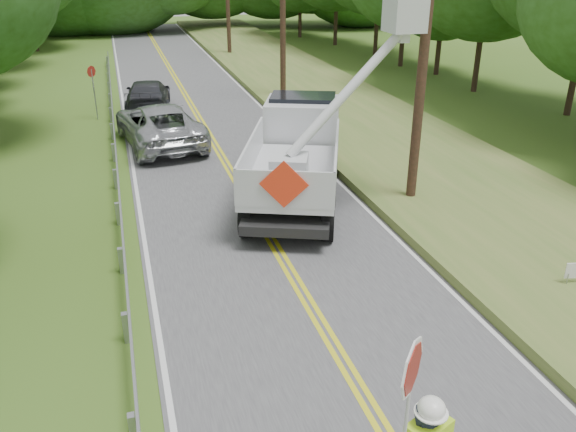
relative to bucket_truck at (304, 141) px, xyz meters
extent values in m
cube|color=#454548|center=(-2.13, 2.69, -1.67)|extent=(7.20, 96.00, 0.02)
cube|color=yellow|center=(-2.23, 2.69, -1.66)|extent=(0.12, 96.00, 0.00)
cube|color=yellow|center=(-2.03, 2.69, -1.66)|extent=(0.12, 96.00, 0.00)
cube|color=silver|center=(-5.58, 2.69, -1.66)|extent=(0.12, 96.00, 0.00)
cube|color=silver|center=(1.32, 2.69, -1.66)|extent=(0.12, 96.00, 0.00)
cube|color=#9EA0A7|center=(-6.23, -10.31, -1.33)|extent=(0.12, 0.14, 0.70)
cube|color=#9EA0A7|center=(-6.23, -7.31, -1.33)|extent=(0.12, 0.14, 0.70)
cube|color=#9EA0A7|center=(-6.23, -4.31, -1.33)|extent=(0.12, 0.14, 0.70)
cube|color=#9EA0A7|center=(-6.23, -1.31, -1.33)|extent=(0.12, 0.14, 0.70)
cube|color=#9EA0A7|center=(-6.23, 1.69, -1.33)|extent=(0.12, 0.14, 0.70)
cube|color=#9EA0A7|center=(-6.23, 4.69, -1.33)|extent=(0.12, 0.14, 0.70)
cube|color=#9EA0A7|center=(-6.23, 7.69, -1.33)|extent=(0.12, 0.14, 0.70)
cube|color=#9EA0A7|center=(-6.23, 10.69, -1.33)|extent=(0.12, 0.14, 0.70)
cube|color=#9EA0A7|center=(-6.23, 13.69, -1.33)|extent=(0.12, 0.14, 0.70)
cube|color=#9EA0A7|center=(-6.23, 16.69, -1.33)|extent=(0.12, 0.14, 0.70)
cube|color=#9EA0A7|center=(-6.23, 19.69, -1.33)|extent=(0.12, 0.14, 0.70)
cube|color=#9EA0A7|center=(-6.23, 22.69, -1.33)|extent=(0.12, 0.14, 0.70)
cube|color=#9EA0A7|center=(-6.23, 25.69, -1.33)|extent=(0.12, 0.14, 0.70)
cube|color=#9EA0A7|center=(-6.13, 3.69, -1.08)|extent=(0.05, 48.00, 0.34)
cylinder|color=black|center=(2.87, -2.31, 3.32)|extent=(0.30, 0.30, 10.00)
cylinder|color=black|center=(2.87, 12.69, 3.32)|extent=(0.30, 0.30, 10.00)
cube|color=#496A29|center=(4.97, 2.69, -1.53)|extent=(7.00, 96.00, 0.30)
cylinder|color=#332319|center=(-11.62, 34.52, 0.09)|extent=(0.32, 0.32, 3.55)
cylinder|color=#332319|center=(-12.72, 37.29, 0.07)|extent=(0.32, 0.32, 3.51)
cylinder|color=#332319|center=(15.55, 5.61, 0.57)|extent=(0.32, 0.32, 4.50)
cylinder|color=#332319|center=(14.07, 11.60, 0.32)|extent=(0.32, 0.32, 4.02)
cylinder|color=#332319|center=(14.51, 16.74, -0.12)|extent=(0.32, 0.32, 3.12)
cylinder|color=#332319|center=(13.60, 20.14, 0.05)|extent=(0.32, 0.32, 3.46)
cylinder|color=#332319|center=(13.92, 25.21, 0.36)|extent=(0.32, 0.32, 4.08)
cylinder|color=#332319|center=(12.73, 30.92, 0.28)|extent=(0.32, 0.32, 3.93)
cylinder|color=#332319|center=(11.27, 36.43, -0.10)|extent=(0.32, 0.32, 3.16)
ellipsoid|color=white|center=(-2.36, -12.79, 0.34)|extent=(0.37, 0.37, 0.30)
cylinder|color=maroon|center=(-2.79, -12.92, 1.20)|extent=(0.58, 0.59, 0.80)
cylinder|color=black|center=(-2.72, -3.17, -1.11)|extent=(0.73, 1.15, 1.10)
cylinder|color=black|center=(-0.58, -4.02, -1.11)|extent=(0.73, 1.15, 1.10)
cylinder|color=black|center=(-1.87, -1.03, -1.11)|extent=(0.73, 1.15, 1.10)
cylinder|color=black|center=(0.27, -1.89, -1.11)|extent=(0.73, 1.15, 1.10)
cylinder|color=black|center=(-0.80, 1.64, -1.11)|extent=(0.73, 1.15, 1.10)
cylinder|color=black|center=(1.34, 0.78, -1.11)|extent=(0.73, 1.15, 1.10)
cube|color=black|center=(-0.67, -1.14, -1.03)|extent=(4.97, 7.73, 0.29)
cube|color=#BBBDC0|center=(-0.97, -1.89, -0.46)|extent=(4.42, 5.89, 0.25)
cube|color=#BBBDC0|center=(-2.17, -1.40, 0.12)|extent=(2.03, 4.93, 1.03)
cube|color=#BBBDC0|center=(0.24, -2.37, 0.12)|extent=(2.03, 4.93, 1.03)
cube|color=#BBBDC0|center=(-1.94, -4.32, 0.12)|extent=(2.48, 1.05, 1.03)
cube|color=#BBBDC0|center=(0.48, 1.74, -0.11)|extent=(3.21, 2.99, 2.07)
cube|color=black|center=(0.57, 1.96, 0.63)|extent=(2.69, 2.24, 0.86)
cube|color=#BBBDC0|center=(-1.44, -3.06, 0.12)|extent=(1.34, 1.34, 0.92)
cube|color=#BBBDC0|center=(2.17, -2.31, 4.18)|extent=(0.98, 0.98, 0.98)
cube|color=#F43616|center=(-1.97, -4.39, 0.29)|extent=(1.22, 0.52, 1.30)
imported|color=#AEB1B5|center=(-4.30, 6.33, -0.80)|extent=(3.67, 6.54, 1.73)
imported|color=#323339|center=(-4.34, 12.29, -0.90)|extent=(2.70, 5.48, 1.53)
cylinder|color=#9EA0A7|center=(-6.87, 11.32, -0.48)|extent=(0.06, 0.06, 2.40)
cylinder|color=maroon|center=(-6.87, 11.32, 0.61)|extent=(0.39, 0.42, 0.55)
cylinder|color=#9EA0A7|center=(3.84, -8.36, -1.40)|extent=(0.02, 0.02, 0.57)
camera|label=1|loc=(-5.84, -17.96, 5.82)|focal=36.57mm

